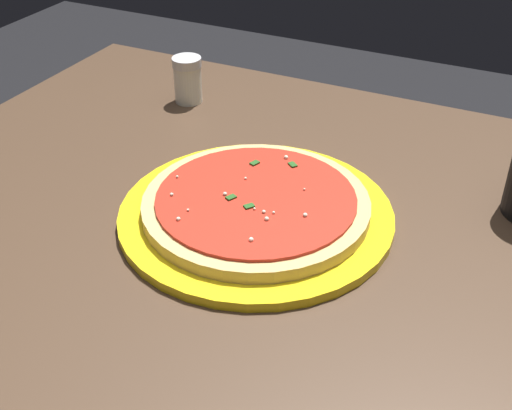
# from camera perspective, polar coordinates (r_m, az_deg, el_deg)

# --- Properties ---
(restaurant_table) EXTENTS (1.04, 0.81, 0.75)m
(restaurant_table) POSITION_cam_1_polar(r_m,az_deg,el_deg) (0.90, 0.82, -8.43)
(restaurant_table) COLOR black
(restaurant_table) RESTS_ON ground_plane
(serving_plate) EXTENTS (0.33, 0.33, 0.01)m
(serving_plate) POSITION_cam_1_polar(r_m,az_deg,el_deg) (0.80, 0.00, -0.83)
(serving_plate) COLOR yellow
(serving_plate) RESTS_ON restaurant_table
(pizza) EXTENTS (0.27, 0.27, 0.02)m
(pizza) POSITION_cam_1_polar(r_m,az_deg,el_deg) (0.79, -0.00, 0.10)
(pizza) COLOR #DBB26B
(pizza) RESTS_ON serving_plate
(parmesan_shaker) EXTENTS (0.05, 0.05, 0.07)m
(parmesan_shaker) POSITION_cam_1_polar(r_m,az_deg,el_deg) (1.08, -5.86, 10.62)
(parmesan_shaker) COLOR silver
(parmesan_shaker) RESTS_ON restaurant_table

